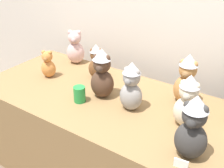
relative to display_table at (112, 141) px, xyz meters
The scene contains 11 objects.
display_table is the anchor object (origin of this frame).
teddy_bear_cream 0.74m from the display_table, ahead, with size 0.16×0.14×0.33m.
teddy_bear_charcoal 0.86m from the display_table, 20.77° to the right, with size 0.17×0.15×0.36m.
teddy_bear_blush 0.86m from the display_table, 151.02° to the left, with size 0.20×0.19×0.30m.
teddy_bear_ash 0.55m from the display_table, ahead, with size 0.15×0.14×0.33m.
teddy_bear_cocoa 0.54m from the display_table, behind, with size 0.19×0.18×0.35m.
teddy_bear_chestnut 0.61m from the display_table, 143.89° to the left, with size 0.16×0.16×0.28m.
teddy_bear_ginger 0.76m from the display_table, behind, with size 0.14×0.13×0.22m.
teddy_bear_caramel 0.72m from the display_table, 30.27° to the left, with size 0.17×0.15×0.35m.
party_cup_green 0.47m from the display_table, 139.95° to the right, with size 0.08×0.08×0.11m, color #238C3D.
name_card_front_left 0.81m from the display_table, 28.30° to the right, with size 0.07×0.01×0.05m, color white.
Camera 1 is at (0.91, -1.10, 1.73)m, focal length 44.70 mm.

